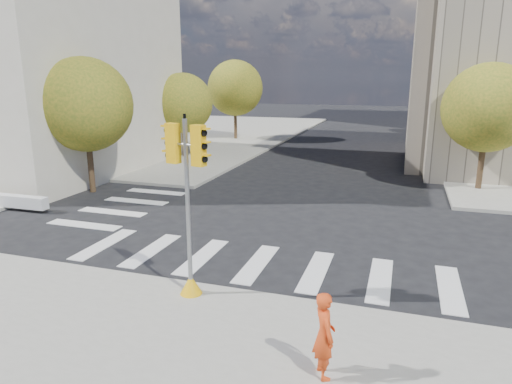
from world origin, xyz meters
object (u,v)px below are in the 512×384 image
Objects in this scene: lamp_near at (487,94)px; photographer at (324,335)px; lamp_far at (460,88)px; traffic_signal at (188,222)px.

photographer is (-5.27, -20.84, -3.61)m from lamp_near.
lamp_far is at bearing 90.00° from lamp_near.
lamp_near is at bearing 77.42° from traffic_signal.
lamp_near is 1.80× the size of traffic_signal.
traffic_signal is 2.74× the size of photographer.
lamp_near reaches higher than photographer.
photographer is at bearing -98.59° from lamp_far.
photographer is (3.73, -2.21, -1.08)m from traffic_signal.
lamp_near reaches higher than traffic_signal.
traffic_signal is 4.47m from photographer.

